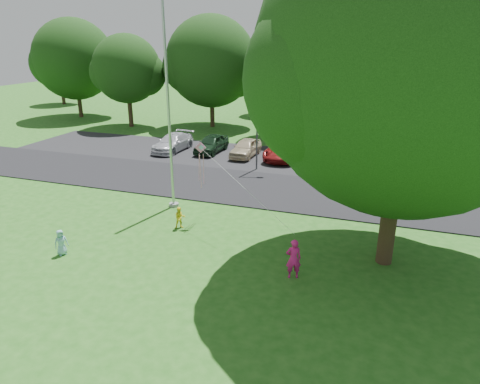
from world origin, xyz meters
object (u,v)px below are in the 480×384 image
(big_tree, at_px, (406,71))
(kite, at_px, (203,159))
(street_lamp, at_px, (260,121))
(trash_can, at_px, (316,168))
(woman, at_px, (293,259))
(child_yellow, at_px, (180,218))
(child_blue, at_px, (61,242))
(flagpole, at_px, (170,128))

(big_tree, distance_m, kite, 9.25)
(street_lamp, bearing_deg, trash_can, -10.09)
(trash_can, bearing_deg, woman, -84.36)
(woman, distance_m, child_yellow, 6.42)
(trash_can, xyz_separation_m, child_yellow, (-4.60, -10.24, 0.10))
(street_lamp, distance_m, child_blue, 14.81)
(child_yellow, xyz_separation_m, child_blue, (-3.41, -3.87, 0.03))
(flagpole, bearing_deg, big_tree, -14.56)
(trash_can, bearing_deg, big_tree, -67.72)
(street_lamp, relative_size, child_yellow, 5.25)
(child_blue, relative_size, kite, 0.20)
(child_blue, bearing_deg, kite, -7.72)
(flagpole, bearing_deg, kite, -29.46)
(trash_can, distance_m, kite, 10.31)
(big_tree, relative_size, woman, 8.32)
(street_lamp, relative_size, kite, 0.99)
(street_lamp, xyz_separation_m, child_yellow, (-0.90, -10.03, -2.74))
(trash_can, relative_size, big_tree, 0.06)
(street_lamp, relative_size, big_tree, 0.42)
(big_tree, relative_size, child_yellow, 12.48)
(street_lamp, height_order, kite, street_lamp)
(flagpole, bearing_deg, street_lamp, 72.29)
(street_lamp, distance_m, woman, 13.79)
(child_blue, bearing_deg, woman, -49.25)
(kite, bearing_deg, big_tree, -25.70)
(trash_can, height_order, child_blue, child_blue)
(woman, bearing_deg, child_yellow, -45.40)
(flagpole, relative_size, trash_can, 12.09)
(flagpole, distance_m, big_tree, 11.27)
(woman, distance_m, kite, 6.66)
(trash_can, height_order, big_tree, big_tree)
(child_yellow, height_order, kite, kite)
(kite, bearing_deg, street_lamp, 73.40)
(flagpole, relative_size, woman, 6.46)
(flagpole, relative_size, child_yellow, 9.69)
(child_blue, bearing_deg, street_lamp, 15.65)
(child_yellow, bearing_deg, woman, -59.96)
(woman, bearing_deg, trash_can, -105.98)
(trash_can, xyz_separation_m, woman, (1.27, -12.82, 0.36))
(big_tree, bearing_deg, trash_can, 112.28)
(street_lamp, bearing_deg, kite, -103.91)
(flagpole, height_order, child_blue, flagpole)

